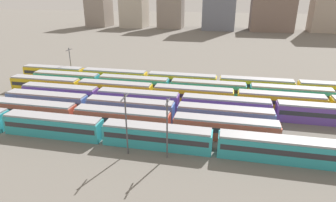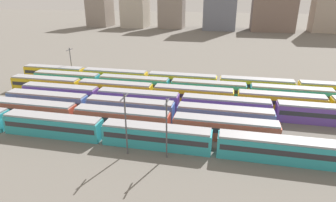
{
  "view_description": "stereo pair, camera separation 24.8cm",
  "coord_description": "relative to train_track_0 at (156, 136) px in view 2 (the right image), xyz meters",
  "views": [
    {
      "loc": [
        40.22,
        -39.92,
        24.2
      ],
      "look_at": [
        28.28,
        15.6,
        2.04
      ],
      "focal_mm": 30.36,
      "sensor_mm": 36.0,
      "label": 1
    },
    {
      "loc": [
        40.46,
        -39.87,
        24.2
      ],
      "look_at": [
        28.28,
        15.6,
        2.04
      ],
      "focal_mm": 30.36,
      "sensor_mm": 36.0,
      "label": 2
    }
  ],
  "objects": [
    {
      "name": "catenary_pole_2",
      "position": [
        -3.98,
        -3.09,
        3.73
      ],
      "size": [
        0.24,
        3.2,
        10.17
      ],
      "color": "#4C4C51",
      "rests_on": "ground_plane"
    },
    {
      "name": "train_track_2",
      "position": [
        -8.22,
        10.4,
        -0.0
      ],
      "size": [
        55.8,
        3.06,
        3.75
      ],
      "color": "#4C70BC",
      "rests_on": "ground_plane"
    },
    {
      "name": "catenary_pole_0",
      "position": [
        2.35,
        -2.87,
        3.52
      ],
      "size": [
        0.24,
        3.2,
        9.75
      ],
      "color": "#4C4C51",
      "rests_on": "ground_plane"
    },
    {
      "name": "train_track_4",
      "position": [
        3.28,
        20.8,
        0.0
      ],
      "size": [
        93.6,
        3.06,
        3.75
      ],
      "color": "yellow",
      "rests_on": "ground_plane"
    },
    {
      "name": "train_track_6",
      "position": [
        8.39,
        31.2,
        0.0
      ],
      "size": [
        112.5,
        3.06,
        3.75
      ],
      "color": "yellow",
      "rests_on": "ground_plane"
    },
    {
      "name": "train_track_5",
      "position": [
        -3.23,
        26.0,
        0.0
      ],
      "size": [
        74.7,
        3.06,
        3.75
      ],
      "color": "teal",
      "rests_on": "ground_plane"
    },
    {
      "name": "train_track_1",
      "position": [
        -8.0,
        5.2,
        -0.0
      ],
      "size": [
        55.8,
        3.06,
        3.75
      ],
      "color": "#BC4C38",
      "rests_on": "ground_plane"
    },
    {
      "name": "distant_building_2",
      "position": [
        -29.97,
        157.22,
        16.42
      ],
      "size": [
        16.53,
        13.79,
        36.65
      ],
      "primitive_type": "cube",
      "color": "gray",
      "rests_on": "ground_plane"
    },
    {
      "name": "train_track_3",
      "position": [
        20.15,
        15.6,
        0.0
      ],
      "size": [
        112.5,
        3.06,
        3.75
      ],
      "color": "#6B429E",
      "rests_on": "ground_plane"
    },
    {
      "name": "distant_building_1",
      "position": [
        -55.95,
        157.22,
        9.26
      ],
      "size": [
        16.45,
        17.93,
        22.33
      ],
      "primitive_type": "cube",
      "color": "#B2A899",
      "rests_on": "ground_plane"
    },
    {
      "name": "catenary_pole_1",
      "position": [
        -34.95,
        34.29,
        2.99
      ],
      "size": [
        0.24,
        3.2,
        8.74
      ],
      "color": "#4C4C51",
      "rests_on": "ground_plane"
    },
    {
      "name": "train_track_0",
      "position": [
        0.0,
        0.0,
        0.0
      ],
      "size": [
        93.6,
        3.06,
        3.75
      ],
      "color": "teal",
      "rests_on": "ground_plane"
    },
    {
      "name": "distant_building_0",
      "position": [
        -82.39,
        157.22,
        15.16
      ],
      "size": [
        14.74,
        16.78,
        34.13
      ],
      "primitive_type": "cube",
      "color": "gray",
      "rests_on": "ground_plane"
    },
    {
      "name": "distant_building_4",
      "position": [
        35.33,
        157.22,
        10.92
      ],
      "size": [
        26.06,
        20.33,
        25.64
      ],
      "primitive_type": "cube",
      "color": "#7A665B",
      "rests_on": "ground_plane"
    },
    {
      "name": "ground_plane",
      "position": [
        -29.76,
        15.6,
        -1.9
      ],
      "size": [
        600.0,
        600.0,
        0.0
      ],
      "primitive_type": "plane",
      "color": "#666059"
    }
  ]
}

